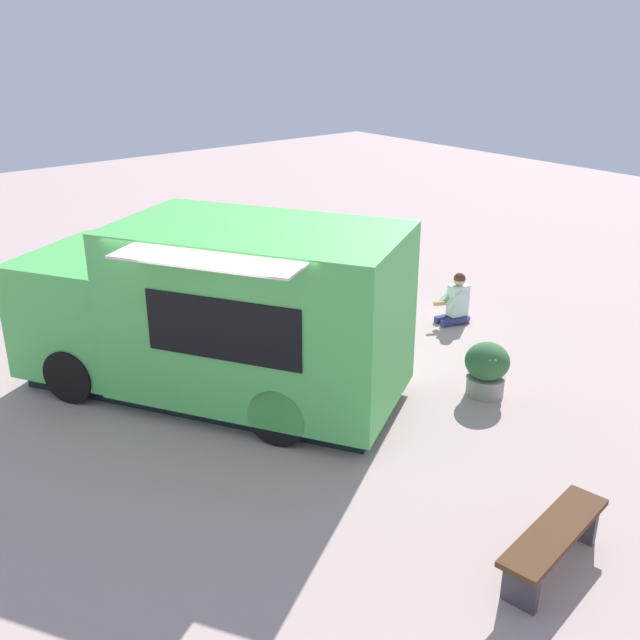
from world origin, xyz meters
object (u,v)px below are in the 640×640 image
(planter_flowering_near, at_px, (487,368))
(trash_bin, at_px, (193,268))
(food_truck, at_px, (218,316))
(person_customer, at_px, (456,304))
(plaza_bench, at_px, (554,539))

(planter_flowering_near, height_order, trash_bin, trash_bin)
(food_truck, relative_size, planter_flowering_near, 7.28)
(person_customer, height_order, planter_flowering_near, person_customer)
(trash_bin, bearing_deg, plaza_bench, 171.15)
(food_truck, bearing_deg, plaza_bench, -174.57)
(food_truck, relative_size, person_customer, 6.29)
(food_truck, height_order, planter_flowering_near, food_truck)
(plaza_bench, bearing_deg, trash_bin, -8.85)
(person_customer, distance_m, plaza_bench, 6.39)
(plaza_bench, bearing_deg, person_customer, -40.75)
(person_customer, bearing_deg, trash_bin, 31.18)
(food_truck, height_order, trash_bin, food_truck)
(plaza_bench, distance_m, trash_bin, 9.44)
(person_customer, bearing_deg, planter_flowering_near, 139.76)
(planter_flowering_near, relative_size, trash_bin, 0.91)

